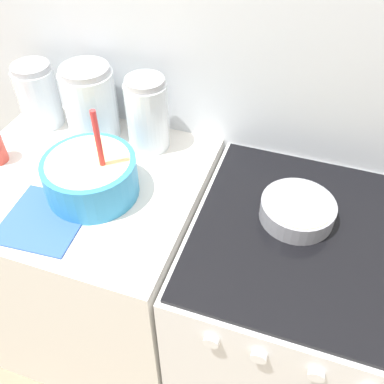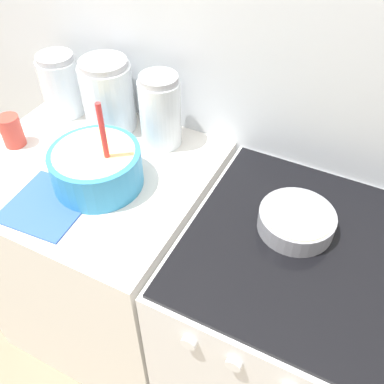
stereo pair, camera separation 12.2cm
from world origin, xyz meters
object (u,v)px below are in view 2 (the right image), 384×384
(storage_jar_middle, at_px, (109,100))
(storage_jar_right, at_px, (161,115))
(stove, at_px, (283,333))
(mixing_bowl, at_px, (96,166))
(baking_pan, at_px, (296,220))
(storage_jar_left, at_px, (62,89))
(tin_can, at_px, (12,131))

(storage_jar_middle, relative_size, storage_jar_right, 1.01)
(stove, height_order, storage_jar_right, storage_jar_right)
(mixing_bowl, distance_m, baking_pan, 0.60)
(baking_pan, height_order, storage_jar_middle, storage_jar_middle)
(stove, bearing_deg, storage_jar_right, 158.47)
(baking_pan, relative_size, storage_jar_left, 0.93)
(stove, bearing_deg, storage_jar_left, 166.98)
(storage_jar_right, relative_size, tin_can, 2.28)
(storage_jar_middle, bearing_deg, storage_jar_right, 0.00)
(storage_jar_middle, bearing_deg, mixing_bowl, -63.02)
(mixing_bowl, bearing_deg, storage_jar_middle, 116.98)
(baking_pan, xyz_separation_m, storage_jar_right, (-0.53, 0.18, 0.07))
(mixing_bowl, xyz_separation_m, storage_jar_middle, (-0.14, 0.27, 0.04))
(baking_pan, bearing_deg, mixing_bowl, -171.14)
(mixing_bowl, relative_size, storage_jar_middle, 1.19)
(storage_jar_right, bearing_deg, storage_jar_middle, -180.00)
(mixing_bowl, height_order, storage_jar_middle, mixing_bowl)
(stove, relative_size, storage_jar_left, 4.14)
(storage_jar_left, distance_m, storage_jar_middle, 0.21)
(baking_pan, xyz_separation_m, storage_jar_middle, (-0.73, 0.18, 0.08))
(mixing_bowl, height_order, baking_pan, mixing_bowl)
(storage_jar_middle, relative_size, tin_can, 2.31)
(mixing_bowl, bearing_deg, baking_pan, 8.86)
(tin_can, bearing_deg, storage_jar_right, 28.51)
(stove, bearing_deg, baking_pan, 137.61)
(storage_jar_left, bearing_deg, tin_can, -96.67)
(storage_jar_left, height_order, storage_jar_right, storage_jar_right)
(stove, distance_m, storage_jar_left, 1.16)
(mixing_bowl, xyz_separation_m, tin_can, (-0.37, 0.03, -0.02))
(baking_pan, bearing_deg, storage_jar_middle, 166.30)
(storage_jar_middle, height_order, storage_jar_right, storage_jar_middle)
(storage_jar_middle, xyz_separation_m, storage_jar_right, (0.21, 0.00, -0.00))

